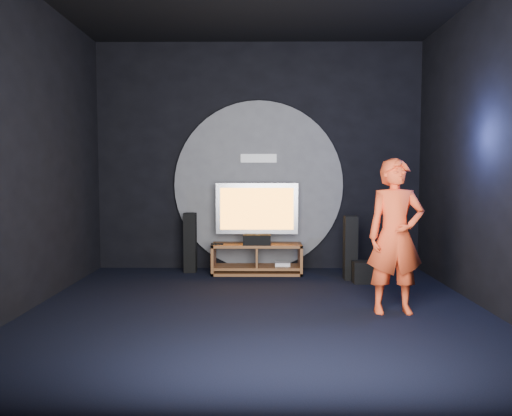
{
  "coord_description": "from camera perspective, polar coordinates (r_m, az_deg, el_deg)",
  "views": [
    {
      "loc": [
        0.02,
        -5.28,
        1.49
      ],
      "look_at": [
        -0.03,
        1.05,
        1.05
      ],
      "focal_mm": 35.0,
      "sensor_mm": 36.0,
      "label": 1
    }
  ],
  "objects": [
    {
      "name": "floor",
      "position": [
        5.48,
        0.23,
        -11.79
      ],
      "size": [
        5.0,
        5.0,
        0.0
      ],
      "primitive_type": "plane",
      "color": "black",
      "rests_on": "ground"
    },
    {
      "name": "remote",
      "position": [
        7.31,
        -4.47,
        -4.13
      ],
      "size": [
        0.18,
        0.05,
        0.02
      ],
      "primitive_type": "cube",
      "color": "black",
      "rests_on": "media_console"
    },
    {
      "name": "tower_speaker_right",
      "position": [
        7.14,
        10.73,
        -4.49
      ],
      "size": [
        0.18,
        0.2,
        0.89
      ],
      "primitive_type": "cube",
      "color": "black",
      "rests_on": "ground"
    },
    {
      "name": "front_wall",
      "position": [
        2.79,
        0.05,
        9.3
      ],
      "size": [
        5.0,
        0.04,
        3.5
      ],
      "primitive_type": "cube",
      "color": "black",
      "rests_on": "ground"
    },
    {
      "name": "wall_disc_panel",
      "position": [
        7.72,
        0.3,
        2.58
      ],
      "size": [
        2.6,
        0.11,
        2.6
      ],
      "color": "#515156",
      "rests_on": "ground"
    },
    {
      "name": "back_wall",
      "position": [
        7.78,
        0.3,
        5.9
      ],
      "size": [
        5.0,
        0.04,
        3.5
      ],
      "primitive_type": "cube",
      "color": "black",
      "rests_on": "ground"
    },
    {
      "name": "tower_speaker_left",
      "position": [
        7.6,
        -7.53,
        -3.94
      ],
      "size": [
        0.18,
        0.2,
        0.89
      ],
      "primitive_type": "cube",
      "color": "black",
      "rests_on": "ground"
    },
    {
      "name": "right_wall",
      "position": [
        5.84,
        25.76,
        6.14
      ],
      "size": [
        0.04,
        5.0,
        3.5
      ],
      "primitive_type": "cube",
      "color": "black",
      "rests_on": "ground"
    },
    {
      "name": "media_console",
      "position": [
        7.44,
        0.16,
        -6.04
      ],
      "size": [
        1.33,
        0.45,
        0.45
      ],
      "color": "brown",
      "rests_on": "ground"
    },
    {
      "name": "center_speaker",
      "position": [
        7.25,
        0.09,
        -3.67
      ],
      "size": [
        0.4,
        0.15,
        0.15
      ],
      "primitive_type": "cube",
      "color": "black",
      "rests_on": "media_console"
    },
    {
      "name": "tv",
      "position": [
        7.41,
        0.1,
        -0.28
      ],
      "size": [
        1.22,
        0.22,
        0.89
      ],
      "color": "#A1A0A7",
      "rests_on": "media_console"
    },
    {
      "name": "subwoofer",
      "position": [
        7.0,
        12.08,
        -7.17
      ],
      "size": [
        0.27,
        0.27,
        0.29
      ],
      "primitive_type": "cube",
      "color": "black",
      "rests_on": "ground"
    },
    {
      "name": "player",
      "position": [
        5.49,
        15.65,
        -3.13
      ],
      "size": [
        0.61,
        0.41,
        1.65
      ],
      "primitive_type": "imported",
      "rotation": [
        0.0,
        0.0,
        0.03
      ],
      "color": "#F24821",
      "rests_on": "ground"
    },
    {
      "name": "left_wall",
      "position": [
        5.85,
        -25.21,
        6.14
      ],
      "size": [
        0.04,
        5.0,
        3.5
      ],
      "primitive_type": "cube",
      "color": "black",
      "rests_on": "ground"
    }
  ]
}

